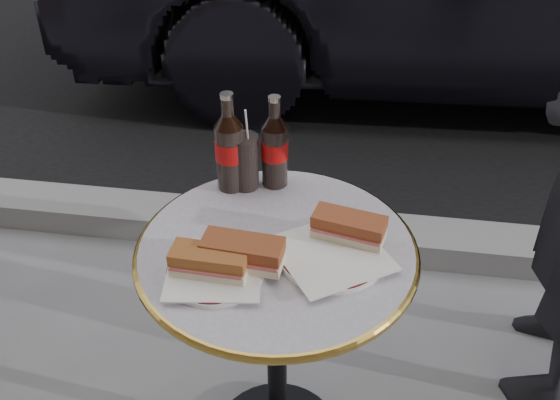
# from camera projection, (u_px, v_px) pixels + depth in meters

# --- Properties ---
(curb) EXTENTS (40.00, 0.20, 0.12)m
(curb) POSITION_uv_depth(u_px,v_px,m) (312.00, 233.00, 2.48)
(curb) COLOR gray
(curb) RESTS_ON ground
(bistro_table) EXTENTS (0.62, 0.62, 0.73)m
(bistro_table) POSITION_uv_depth(u_px,v_px,m) (277.00, 357.00, 1.57)
(bistro_table) COLOR #BAB2C4
(bistro_table) RESTS_ON ground
(plate_left) EXTENTS (0.21, 0.21, 0.01)m
(plate_left) POSITION_uv_depth(u_px,v_px,m) (215.00, 272.00, 1.28)
(plate_left) COLOR white
(plate_left) RESTS_ON bistro_table
(plate_right) EXTENTS (0.30, 0.30, 0.01)m
(plate_right) POSITION_uv_depth(u_px,v_px,m) (331.00, 256.00, 1.32)
(plate_right) COLOR white
(plate_right) RESTS_ON bistro_table
(sandwich_left_a) EXTENTS (0.16, 0.08, 0.05)m
(sandwich_left_a) POSITION_uv_depth(u_px,v_px,m) (210.00, 263.00, 1.26)
(sandwich_left_a) COLOR #995527
(sandwich_left_a) RESTS_ON plate_left
(sandwich_left_b) EXTENTS (0.17, 0.09, 0.06)m
(sandwich_left_b) POSITION_uv_depth(u_px,v_px,m) (243.00, 253.00, 1.28)
(sandwich_left_b) COLOR brown
(sandwich_left_b) RESTS_ON plate_left
(sandwich_right) EXTENTS (0.17, 0.10, 0.05)m
(sandwich_right) POSITION_uv_depth(u_px,v_px,m) (349.00, 228.00, 1.34)
(sandwich_right) COLOR brown
(sandwich_right) RESTS_ON plate_right
(cola_bottle_left) EXTENTS (0.08, 0.08, 0.25)m
(cola_bottle_left) POSITION_uv_depth(u_px,v_px,m) (229.00, 142.00, 1.47)
(cola_bottle_left) COLOR black
(cola_bottle_left) RESTS_ON bistro_table
(cola_bottle_right) EXTENTS (0.09, 0.09, 0.24)m
(cola_bottle_right) POSITION_uv_depth(u_px,v_px,m) (275.00, 142.00, 1.48)
(cola_bottle_right) COLOR black
(cola_bottle_right) RESTS_ON bistro_table
(cola_glass) EXTENTS (0.09, 0.09, 0.14)m
(cola_glass) POSITION_uv_depth(u_px,v_px,m) (245.00, 162.00, 1.50)
(cola_glass) COLOR black
(cola_glass) RESTS_ON bistro_table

